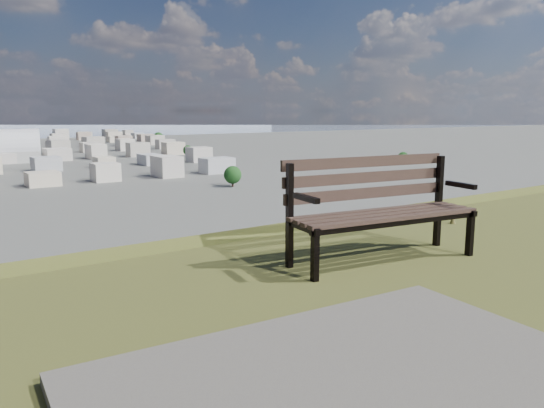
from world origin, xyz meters
TOP-DOWN VIEW (x-y plane):
  - park_bench at (0.30, 2.55)m, footprint 2.05×0.89m

SIDE VIEW (x-z plane):
  - park_bench at x=0.30m, z-range 25.07..26.11m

